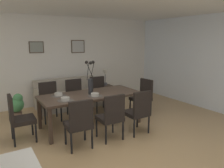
# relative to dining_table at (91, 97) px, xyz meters

# --- Properties ---
(ground_plane) EXTENTS (9.00, 9.00, 0.00)m
(ground_plane) POSITION_rel_dining_table_xyz_m (-0.29, -1.05, -0.67)
(ground_plane) COLOR tan
(back_wall_panel) EXTENTS (9.00, 0.10, 2.60)m
(back_wall_panel) POSITION_rel_dining_table_xyz_m (-0.29, 2.20, 0.63)
(back_wall_panel) COLOR silver
(back_wall_panel) RESTS_ON ground
(side_window_wall) EXTENTS (0.10, 6.30, 2.60)m
(side_window_wall) POSITION_rel_dining_table_xyz_m (3.36, -0.65, 0.63)
(side_window_wall) COLOR white
(side_window_wall) RESTS_ON ground
(dining_table) EXTENTS (2.20, 0.95, 0.74)m
(dining_table) POSITION_rel_dining_table_xyz_m (0.00, 0.00, 0.00)
(dining_table) COLOR #3D2D23
(dining_table) RESTS_ON ground
(dining_chair_near_left) EXTENTS (0.47, 0.47, 0.92)m
(dining_chair_near_left) POSITION_rel_dining_table_xyz_m (-0.64, -0.86, -0.16)
(dining_chair_near_left) COLOR black
(dining_chair_near_left) RESTS_ON ground
(dining_chair_near_right) EXTENTS (0.44, 0.44, 0.92)m
(dining_chair_near_right) POSITION_rel_dining_table_xyz_m (-0.69, 0.86, -0.16)
(dining_chair_near_right) COLOR black
(dining_chair_near_right) RESTS_ON ground
(dining_chair_far_left) EXTENTS (0.44, 0.44, 0.92)m
(dining_chair_far_left) POSITION_rel_dining_table_xyz_m (0.02, -0.86, -0.16)
(dining_chair_far_left) COLOR black
(dining_chair_far_left) RESTS_ON ground
(dining_chair_far_right) EXTENTS (0.45, 0.45, 0.92)m
(dining_chair_far_right) POSITION_rel_dining_table_xyz_m (-0.01, 0.87, -0.16)
(dining_chair_far_right) COLOR black
(dining_chair_far_right) RESTS_ON ground
(dining_chair_mid_left) EXTENTS (0.44, 0.44, 0.92)m
(dining_chair_mid_left) POSITION_rel_dining_table_xyz_m (0.64, -0.90, -0.16)
(dining_chair_mid_left) COLOR black
(dining_chair_mid_left) RESTS_ON ground
(dining_chair_mid_right) EXTENTS (0.46, 0.46, 0.92)m
(dining_chair_mid_right) POSITION_rel_dining_table_xyz_m (0.69, 0.91, -0.16)
(dining_chair_mid_right) COLOR black
(dining_chair_mid_right) RESTS_ON ground
(dining_chair_head_west) EXTENTS (0.45, 0.45, 0.92)m
(dining_chair_head_west) POSITION_rel_dining_table_xyz_m (-1.52, -0.01, -0.16)
(dining_chair_head_west) COLOR black
(dining_chair_head_west) RESTS_ON ground
(dining_chair_head_east) EXTENTS (0.47, 0.47, 0.92)m
(dining_chair_head_east) POSITION_rel_dining_table_xyz_m (1.50, -0.00, -0.16)
(dining_chair_head_east) COLOR black
(dining_chair_head_east) RESTS_ON ground
(centerpiece_vase) EXTENTS (0.21, 0.23, 0.73)m
(centerpiece_vase) POSITION_rel_dining_table_xyz_m (0.00, 0.00, 0.35)
(centerpiece_vase) COLOR #232326
(centerpiece_vase) RESTS_ON dining_table
(placemat_near_left) EXTENTS (0.32, 0.32, 0.01)m
(placemat_near_left) POSITION_rel_dining_table_xyz_m (-0.66, -0.21, 0.07)
(placemat_near_left) COLOR #4C4742
(placemat_near_left) RESTS_ON dining_table
(bowl_near_left) EXTENTS (0.17, 0.17, 0.07)m
(bowl_near_left) POSITION_rel_dining_table_xyz_m (-0.66, -0.21, 0.11)
(bowl_near_left) COLOR #B2ADA3
(bowl_near_left) RESTS_ON dining_table
(placemat_near_right) EXTENTS (0.32, 0.32, 0.01)m
(placemat_near_right) POSITION_rel_dining_table_xyz_m (-0.66, 0.21, 0.07)
(placemat_near_right) COLOR #4C4742
(placemat_near_right) RESTS_ON dining_table
(bowl_near_right) EXTENTS (0.17, 0.17, 0.07)m
(bowl_near_right) POSITION_rel_dining_table_xyz_m (-0.66, 0.21, 0.11)
(bowl_near_right) COLOR #B2ADA3
(bowl_near_right) RESTS_ON dining_table
(placemat_far_left) EXTENTS (0.32, 0.32, 0.01)m
(placemat_far_left) POSITION_rel_dining_table_xyz_m (0.00, -0.21, 0.07)
(placemat_far_left) COLOR #4C4742
(placemat_far_left) RESTS_ON dining_table
(bowl_far_left) EXTENTS (0.17, 0.17, 0.07)m
(bowl_far_left) POSITION_rel_dining_table_xyz_m (0.00, -0.21, 0.11)
(bowl_far_left) COLOR #B2ADA3
(bowl_far_left) RESTS_ON dining_table
(sofa) EXTENTS (1.84, 0.84, 0.80)m
(sofa) POSITION_rel_dining_table_xyz_m (0.09, 1.64, -0.39)
(sofa) COLOR #A89E8E
(sofa) RESTS_ON ground
(side_table) EXTENTS (0.36, 0.36, 0.52)m
(side_table) POSITION_rel_dining_table_xyz_m (1.27, 1.57, -0.41)
(side_table) COLOR #33261E
(side_table) RESTS_ON ground
(table_lamp) EXTENTS (0.22, 0.22, 0.51)m
(table_lamp) POSITION_rel_dining_table_xyz_m (1.27, 1.57, 0.22)
(table_lamp) COLOR #4C4C51
(table_lamp) RESTS_ON side_table
(framed_picture_left) EXTENTS (0.40, 0.03, 0.32)m
(framed_picture_left) POSITION_rel_dining_table_xyz_m (-0.62, 2.13, 1.04)
(framed_picture_left) COLOR #473828
(framed_picture_center) EXTENTS (0.43, 0.03, 0.39)m
(framed_picture_center) POSITION_rel_dining_table_xyz_m (0.62, 2.13, 1.04)
(framed_picture_center) COLOR #473828
(potted_plant) EXTENTS (0.36, 0.36, 0.67)m
(potted_plant) POSITION_rel_dining_table_xyz_m (-1.38, 1.20, -0.30)
(potted_plant) COLOR brown
(potted_plant) RESTS_ON ground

